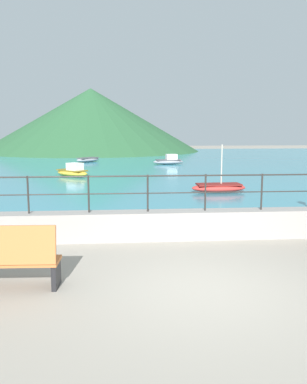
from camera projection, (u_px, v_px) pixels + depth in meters
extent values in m
plane|color=gray|center=(202.00, 289.00, 6.84)|extent=(120.00, 120.00, 0.00)
cube|color=gray|center=(176.00, 225.00, 9.94)|extent=(20.00, 0.56, 0.70)
cylinder|color=#282623|center=(28.00, 195.00, 9.53)|extent=(0.04, 0.04, 0.90)
cylinder|color=#282623|center=(89.00, 194.00, 9.64)|extent=(0.04, 0.04, 0.90)
cylinder|color=#282623|center=(148.00, 193.00, 9.76)|extent=(0.04, 0.04, 0.90)
cylinder|color=#282623|center=(205.00, 192.00, 9.88)|extent=(0.04, 0.04, 0.90)
cylinder|color=#282623|center=(262.00, 192.00, 9.99)|extent=(0.04, 0.04, 0.90)
cylinder|color=#282623|center=(177.00, 176.00, 9.75)|extent=(18.40, 0.04, 0.04)
cylinder|color=#282623|center=(177.00, 193.00, 9.82)|extent=(18.40, 0.03, 0.03)
cube|color=teal|center=(137.00, 163.00, 32.29)|extent=(64.00, 44.32, 0.06)
cone|color=#285633|center=(91.00, 120.00, 49.42)|extent=(26.49, 26.49, 7.60)
cube|color=#B76633|center=(9.00, 261.00, 6.85)|extent=(1.72, 0.60, 0.06)
cube|color=#B76633|center=(3.00, 245.00, 6.58)|extent=(1.70, 0.22, 0.64)
cube|color=black|center=(56.00, 275.00, 6.92)|extent=(0.10, 0.47, 0.43)
ellipsoid|color=gray|center=(168.00, 162.00, 30.63)|extent=(2.38, 1.15, 0.36)
cube|color=#4D4D51|center=(168.00, 160.00, 30.61)|extent=(1.91, 0.96, 0.06)
cube|color=silver|center=(171.00, 157.00, 30.62)|extent=(0.86, 0.71, 0.40)
ellipsoid|color=gold|center=(72.00, 173.00, 22.82)|extent=(2.30, 2.22, 0.36)
cube|color=brown|center=(72.00, 170.00, 22.80)|extent=(1.87, 1.81, 0.06)
cube|color=silver|center=(75.00, 166.00, 22.61)|extent=(1.02, 1.01, 0.40)
ellipsoid|color=gray|center=(88.00, 160.00, 32.79)|extent=(2.21, 2.31, 0.36)
cube|color=#4D4D51|center=(88.00, 158.00, 32.77)|extent=(1.80, 1.88, 0.06)
ellipsoid|color=red|center=(219.00, 188.00, 17.00)|extent=(2.32, 0.96, 0.36)
cube|color=maroon|center=(219.00, 184.00, 16.97)|extent=(1.86, 0.82, 0.06)
cylinder|color=#B2A899|center=(222.00, 164.00, 16.85)|extent=(0.06, 0.06, 1.64)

